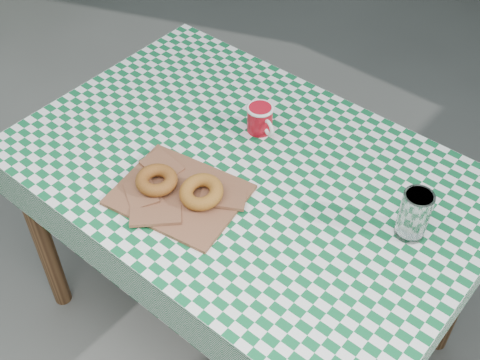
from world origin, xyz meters
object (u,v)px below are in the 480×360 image
object	(u,v)px
table	(245,255)
coffee_mug	(260,119)
paper_bag	(179,194)
drinking_glass	(414,215)

from	to	relation	value
table	coffee_mug	size ratio (longest dim) A/B	8.60
table	paper_bag	bearing A→B (deg)	-109.41
paper_bag	table	bearing A→B (deg)	70.21
table	drinking_glass	size ratio (longest dim) A/B	9.42
coffee_mug	drinking_glass	world-z (taller)	drinking_glass
paper_bag	drinking_glass	world-z (taller)	drinking_glass
table	paper_bag	size ratio (longest dim) A/B	3.94
table	drinking_glass	bearing A→B (deg)	10.39
coffee_mug	drinking_glass	distance (m)	0.53
drinking_glass	coffee_mug	bearing A→B (deg)	172.32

